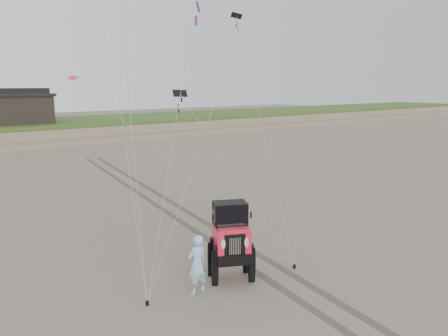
{
  "coord_description": "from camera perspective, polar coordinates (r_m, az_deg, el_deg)",
  "views": [
    {
      "loc": [
        -7.49,
        -8.67,
        5.41
      ],
      "look_at": [
        1.37,
        3.0,
        2.6
      ],
      "focal_mm": 35.0,
      "sensor_mm": 36.0,
      "label": 1
    }
  ],
  "objects": [
    {
      "name": "tire_tracks",
      "position": [
        19.93,
        -7.31,
        -4.98
      ],
      "size": [
        5.22,
        29.74,
        0.01
      ],
      "color": "#4C443D",
      "rests_on": "ground"
    },
    {
      "name": "cabin",
      "position": [
        46.69,
        -25.67,
        7.13
      ],
      "size": [
        6.4,
        5.4,
        3.35
      ],
      "color": "black",
      "rests_on": "dune_ridge"
    },
    {
      "name": "stake_aux",
      "position": [
        13.53,
        9.18,
        -12.59
      ],
      "size": [
        0.08,
        0.08,
        0.12
      ],
      "primitive_type": "cylinder",
      "color": "black",
      "rests_on": "ground"
    },
    {
      "name": "jeep",
      "position": [
        12.37,
        0.93,
        -10.61
      ],
      "size": [
        3.89,
        5.16,
        1.77
      ],
      "primitive_type": null,
      "rotation": [
        0.0,
        0.0,
        -0.45
      ],
      "color": "#F01E3C",
      "rests_on": "ground"
    },
    {
      "name": "man",
      "position": [
        11.7,
        -3.5,
        -12.39
      ],
      "size": [
        0.6,
        0.42,
        1.59
      ],
      "primitive_type": "imported",
      "rotation": [
        0.0,
        0.0,
        3.2
      ],
      "color": "#85A8CE",
      "rests_on": "ground"
    },
    {
      "name": "stake_main",
      "position": [
        11.52,
        -10.0,
        -16.99
      ],
      "size": [
        0.08,
        0.08,
        0.12
      ],
      "primitive_type": "cylinder",
      "color": "black",
      "rests_on": "ground"
    },
    {
      "name": "ground",
      "position": [
        12.67,
        3.38,
        -14.44
      ],
      "size": [
        160.0,
        160.0,
        0.0
      ],
      "primitive_type": "plane",
      "color": "#6B6054",
      "rests_on": "ground"
    }
  ]
}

